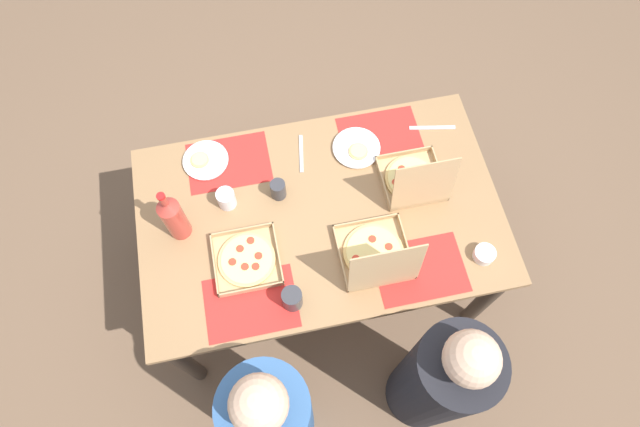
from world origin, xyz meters
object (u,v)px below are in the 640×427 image
(plate_far_left, at_px, (205,161))
(cup_dark, at_px, (226,199))
(plate_near_left, at_px, (357,148))
(diner_left_seat, at_px, (438,380))
(cup_spare, at_px, (278,189))
(diner_right_seat, at_px, (273,416))
(pizza_box_center, at_px, (247,260))
(soda_bottle, at_px, (174,217))
(pizza_box_corner_left, at_px, (414,180))
(cup_clear_right, at_px, (292,299))
(pizza_box_corner_right, at_px, (376,256))
(condiment_bowl, at_px, (484,254))

(plate_far_left, height_order, cup_dark, cup_dark)
(plate_near_left, relative_size, diner_left_seat, 0.19)
(cup_spare, relative_size, diner_right_seat, 0.08)
(pizza_box_center, bearing_deg, soda_bottle, -37.22)
(pizza_box_corner_left, xyz_separation_m, cup_spare, (0.57, -0.07, 0.00))
(cup_clear_right, bearing_deg, pizza_box_corner_right, -163.70)
(pizza_box_center, height_order, diner_left_seat, diner_left_seat)
(plate_far_left, height_order, diner_right_seat, diner_right_seat)
(cup_clear_right, relative_size, cup_dark, 1.22)
(pizza_box_corner_left, relative_size, diner_left_seat, 0.26)
(plate_near_left, distance_m, condiment_bowl, 0.71)
(pizza_box_corner_right, xyz_separation_m, diner_right_seat, (0.52, 0.49, -0.27))
(cup_dark, distance_m, condiment_bowl, 1.08)
(pizza_box_center, height_order, cup_spare, cup_spare)
(cup_clear_right, relative_size, diner_left_seat, 0.09)
(pizza_box_corner_left, distance_m, cup_clear_right, 0.73)
(pizza_box_corner_right, distance_m, diner_right_seat, 0.76)
(pizza_box_corner_right, bearing_deg, soda_bottle, -21.06)
(pizza_box_corner_right, height_order, diner_right_seat, diner_right_seat)
(cup_clear_right, height_order, condiment_bowl, cup_clear_right)
(soda_bottle, bearing_deg, diner_right_seat, 106.92)
(pizza_box_center, relative_size, condiment_bowl, 3.04)
(condiment_bowl, bearing_deg, plate_far_left, -32.49)
(plate_far_left, xyz_separation_m, cup_dark, (-0.07, 0.22, 0.03))
(diner_left_seat, bearing_deg, pizza_box_corner_left, -95.43)
(soda_bottle, bearing_deg, pizza_box_center, 142.78)
(soda_bottle, bearing_deg, plate_near_left, -163.93)
(soda_bottle, distance_m, cup_spare, 0.44)
(pizza_box_corner_right, height_order, soda_bottle, soda_bottle)
(pizza_box_corner_left, relative_size, cup_clear_right, 2.73)
(cup_dark, xyz_separation_m, condiment_bowl, (-0.99, 0.45, -0.02))
(cup_spare, bearing_deg, soda_bottle, 10.81)
(cup_spare, height_order, diner_left_seat, diner_left_seat)
(plate_near_left, xyz_separation_m, soda_bottle, (0.80, 0.23, 0.12))
(plate_far_left, bearing_deg, pizza_box_center, 102.71)
(cup_clear_right, distance_m, cup_dark, 0.52)
(plate_near_left, xyz_separation_m, diner_left_seat, (-0.12, 1.01, -0.24))
(pizza_box_corner_left, relative_size, cup_dark, 3.34)
(cup_spare, bearing_deg, diner_right_seat, 77.52)
(pizza_box_corner_right, xyz_separation_m, condiment_bowl, (-0.43, 0.07, -0.03))
(plate_far_left, bearing_deg, plate_near_left, 173.53)
(cup_clear_right, bearing_deg, diner_right_seat, 66.96)
(pizza_box_corner_left, xyz_separation_m, condiment_bowl, (-0.19, 0.37, -0.02))
(diner_right_seat, bearing_deg, condiment_bowl, -156.65)
(pizza_box_corner_left, xyz_separation_m, cup_dark, (0.79, -0.08, -0.00))
(diner_left_seat, bearing_deg, soda_bottle, -40.03)
(plate_near_left, relative_size, plate_far_left, 1.06)
(pizza_box_center, relative_size, cup_dark, 3.02)
(pizza_box_corner_left, distance_m, diner_left_seat, 0.84)
(pizza_box_corner_left, bearing_deg, plate_near_left, -48.71)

